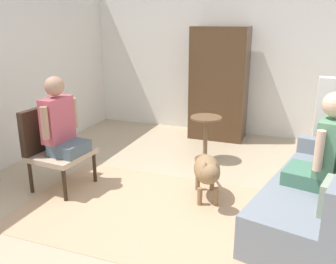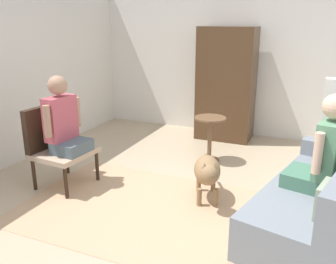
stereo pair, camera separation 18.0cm
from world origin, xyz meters
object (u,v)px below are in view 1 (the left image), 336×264
Objects in this scene: couch at (321,197)px; person_on_armchair at (60,122)px; person_on_couch at (323,149)px; armoire_cabinet at (219,84)px; dog at (207,170)px; armchair at (52,142)px; column_lamp at (321,127)px; round_end_table at (206,134)px.

couch is 2.35× the size of person_on_armchair.
armoire_cabinet is at bearing 122.58° from person_on_couch.
dog is (-1.14, 0.10, -0.43)m from person_on_couch.
person_on_couch is 1.22m from dog.
couch is at bearing -4.37° from dog.
armoire_cabinet is at bearing 61.23° from armchair.
dog is 2.42m from armoire_cabinet.
person_on_armchair is 0.71× the size of column_lamp.
person_on_couch is 1.02× the size of person_on_armchair.
round_end_table is at bearing 139.23° from person_on_couch.
armoire_cabinet is at bearing 123.42° from couch.
armoire_cabinet is at bearing 63.99° from person_on_armchair.
couch is at bearing 20.47° from person_on_couch.
armchair is 1.18× the size of dog.
column_lamp is 0.69× the size of armoire_cabinet.
armchair is at bearing -171.30° from dog.
dog is 1.74m from column_lamp.
armoire_cabinet reaches higher than round_end_table.
armchair reaches higher than couch.
column_lamp is at bearing -33.72° from armoire_cabinet.
person_on_armchair is at bearing -175.94° from couch.
round_end_table is at bearing -176.08° from column_lamp.
armchair is 2.09m from round_end_table.
round_end_table is at bearing -85.67° from armoire_cabinet.
column_lamp is at bearing 88.28° from person_on_couch.
round_end_table is (1.36, 1.45, -0.42)m from person_on_armchair.
armchair is 1.08× the size of person_on_armchair.
armoire_cabinet is at bearing 94.33° from round_end_table.
couch is at bearing -39.66° from round_end_table.
couch reaches higher than dog.
armchair reaches higher than round_end_table.
person_on_couch is 1.96m from round_end_table.
armoire_cabinet reaches higher than person_on_armchair.
dog is at bearing 8.70° from armchair.
couch is 2.95m from armoire_cabinet.
person_on_armchair is 3.26m from column_lamp.
couch is 1.66× the size of column_lamp.
person_on_armchair is at bearing -133.27° from round_end_table.
couch is 1.39m from column_lamp.
dog is (1.84, 0.28, -0.20)m from armchair.
person_on_couch is (2.97, 0.18, 0.23)m from armchair.
round_end_table is at bearing 105.64° from dog.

